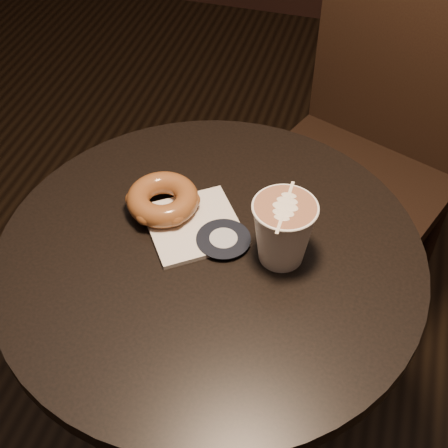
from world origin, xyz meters
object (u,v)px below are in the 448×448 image
Objects in this scene: doughnut at (163,199)px; latte_cup at (283,232)px; cafe_table at (212,321)px; pastry_bag at (194,225)px; chair at (374,128)px.

doughnut is 0.22m from latte_cup.
cafe_table is at bearing -170.67° from latte_cup.
cafe_table is 0.28m from latte_cup.
pastry_bag reaches higher than cafe_table.
chair reaches higher than doughnut.
chair is 0.62m from pastry_bag.
latte_cup is at bearing -44.68° from pastry_bag.
doughnut is at bearing -100.09° from chair.
chair is at bearing 69.54° from cafe_table.
latte_cup reaches higher than cafe_table.
chair is 8.92× the size of doughnut.
latte_cup is (-0.11, -0.57, 0.19)m from chair.
chair is 0.61m from latte_cup.
chair is 0.64m from doughnut.
doughnut is (-0.32, -0.53, 0.16)m from chair.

